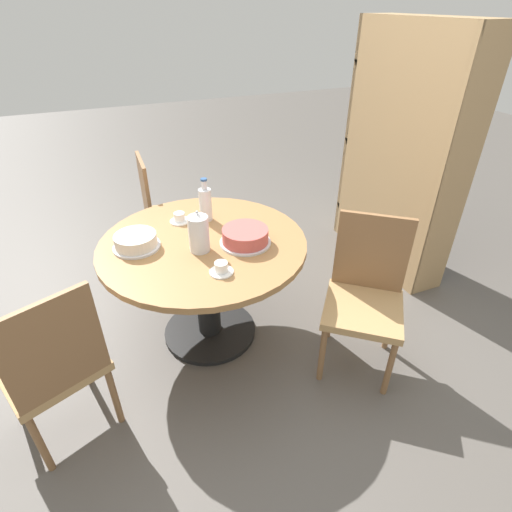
{
  "coord_description": "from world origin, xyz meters",
  "views": [
    {
      "loc": [
        1.91,
        -0.47,
        1.86
      ],
      "look_at": [
        0.0,
        0.33,
        0.52
      ],
      "focal_mm": 28.0,
      "sensor_mm": 36.0,
      "label": 1
    }
  ],
  "objects_px": {
    "cup_b": "(221,269)",
    "cake_main": "(245,236)",
    "bookshelf": "(398,157)",
    "coffee_pot": "(199,233)",
    "chair_c": "(53,365)",
    "water_bottle": "(205,203)",
    "chair_a": "(365,294)",
    "chair_b": "(166,211)",
    "cake_second": "(136,241)",
    "cup_a": "(180,218)"
  },
  "relations": [
    {
      "from": "water_bottle",
      "to": "cake_second",
      "type": "height_order",
      "value": "water_bottle"
    },
    {
      "from": "chair_c",
      "to": "cake_main",
      "type": "distance_m",
      "value": 1.12
    },
    {
      "from": "bookshelf",
      "to": "coffee_pot",
      "type": "xyz_separation_m",
      "value": [
        0.43,
        -1.65,
        -0.06
      ]
    },
    {
      "from": "chair_a",
      "to": "cup_b",
      "type": "bearing_deg",
      "value": -155.5
    },
    {
      "from": "cup_a",
      "to": "cup_b",
      "type": "distance_m",
      "value": 0.62
    },
    {
      "from": "chair_b",
      "to": "bookshelf",
      "type": "xyz_separation_m",
      "value": [
        0.58,
        1.66,
        0.4
      ]
    },
    {
      "from": "chair_b",
      "to": "coffee_pot",
      "type": "bearing_deg",
      "value": -178.39
    },
    {
      "from": "chair_c",
      "to": "coffee_pot",
      "type": "bearing_deg",
      "value": -179.95
    },
    {
      "from": "cake_second",
      "to": "cup_b",
      "type": "height_order",
      "value": "cake_second"
    },
    {
      "from": "cake_second",
      "to": "chair_b",
      "type": "bearing_deg",
      "value": 160.05
    },
    {
      "from": "chair_c",
      "to": "cup_b",
      "type": "xyz_separation_m",
      "value": [
        -0.08,
        0.83,
        0.25
      ]
    },
    {
      "from": "cup_b",
      "to": "cake_second",
      "type": "bearing_deg",
      "value": -139.15
    },
    {
      "from": "bookshelf",
      "to": "cup_b",
      "type": "distance_m",
      "value": 1.76
    },
    {
      "from": "cake_second",
      "to": "cup_a",
      "type": "relative_size",
      "value": 2.11
    },
    {
      "from": "cake_main",
      "to": "cup_b",
      "type": "xyz_separation_m",
      "value": [
        0.22,
        -0.22,
        -0.02
      ]
    },
    {
      "from": "coffee_pot",
      "to": "chair_c",
      "type": "bearing_deg",
      "value": -67.5
    },
    {
      "from": "chair_b",
      "to": "cup_b",
      "type": "bearing_deg",
      "value": -176.73
    },
    {
      "from": "chair_b",
      "to": "chair_c",
      "type": "relative_size",
      "value": 1.0
    },
    {
      "from": "bookshelf",
      "to": "cake_second",
      "type": "relative_size",
      "value": 6.84
    },
    {
      "from": "chair_c",
      "to": "cake_second",
      "type": "distance_m",
      "value": 0.73
    },
    {
      "from": "water_bottle",
      "to": "cake_main",
      "type": "height_order",
      "value": "water_bottle"
    },
    {
      "from": "cup_b",
      "to": "cake_main",
      "type": "bearing_deg",
      "value": 135.55
    },
    {
      "from": "cup_a",
      "to": "cup_b",
      "type": "xyz_separation_m",
      "value": [
        0.61,
        0.06,
        0.0
      ]
    },
    {
      "from": "water_bottle",
      "to": "cup_b",
      "type": "relative_size",
      "value": 2.2
    },
    {
      "from": "chair_c",
      "to": "cake_main",
      "type": "relative_size",
      "value": 3.13
    },
    {
      "from": "cake_second",
      "to": "cup_a",
      "type": "height_order",
      "value": "cake_second"
    },
    {
      "from": "coffee_pot",
      "to": "bookshelf",
      "type": "bearing_deg",
      "value": 104.7
    },
    {
      "from": "coffee_pot",
      "to": "chair_a",
      "type": "bearing_deg",
      "value": 61.3
    },
    {
      "from": "cup_b",
      "to": "chair_a",
      "type": "bearing_deg",
      "value": 75.85
    },
    {
      "from": "cake_second",
      "to": "cup_a",
      "type": "bearing_deg",
      "value": 125.27
    },
    {
      "from": "chair_b",
      "to": "chair_c",
      "type": "xyz_separation_m",
      "value": [
        1.35,
        -0.79,
        0.0
      ]
    },
    {
      "from": "chair_b",
      "to": "chair_a",
      "type": "bearing_deg",
      "value": -149.59
    },
    {
      "from": "chair_c",
      "to": "cake_main",
      "type": "bearing_deg",
      "value": 173.59
    },
    {
      "from": "water_bottle",
      "to": "cup_b",
      "type": "distance_m",
      "value": 0.59
    },
    {
      "from": "bookshelf",
      "to": "cake_second",
      "type": "distance_m",
      "value": 1.99
    },
    {
      "from": "water_bottle",
      "to": "cake_second",
      "type": "relative_size",
      "value": 1.04
    },
    {
      "from": "chair_a",
      "to": "cup_b",
      "type": "distance_m",
      "value": 0.83
    },
    {
      "from": "chair_a",
      "to": "chair_c",
      "type": "xyz_separation_m",
      "value": [
        -0.11,
        -1.6,
        0.0
      ]
    },
    {
      "from": "water_bottle",
      "to": "cup_b",
      "type": "xyz_separation_m",
      "value": [
        0.58,
        -0.1,
        -0.09
      ]
    },
    {
      "from": "coffee_pot",
      "to": "water_bottle",
      "type": "xyz_separation_m",
      "value": [
        -0.33,
        0.13,
        0.0
      ]
    },
    {
      "from": "chair_a",
      "to": "cup_a",
      "type": "xyz_separation_m",
      "value": [
        -0.81,
        -0.83,
        0.25
      ]
    },
    {
      "from": "chair_c",
      "to": "water_bottle",
      "type": "height_order",
      "value": "water_bottle"
    },
    {
      "from": "cake_main",
      "to": "water_bottle",
      "type": "bearing_deg",
      "value": -161.59
    },
    {
      "from": "cup_b",
      "to": "cup_a",
      "type": "bearing_deg",
      "value": -174.1
    },
    {
      "from": "coffee_pot",
      "to": "water_bottle",
      "type": "relative_size",
      "value": 0.88
    },
    {
      "from": "chair_b",
      "to": "cake_main",
      "type": "bearing_deg",
      "value": -164.76
    },
    {
      "from": "chair_b",
      "to": "cake_second",
      "type": "xyz_separation_m",
      "value": [
        0.86,
        -0.31,
        0.27
      ]
    },
    {
      "from": "chair_a",
      "to": "bookshelf",
      "type": "height_order",
      "value": "bookshelf"
    },
    {
      "from": "chair_c",
      "to": "chair_a",
      "type": "bearing_deg",
      "value": 153.52
    },
    {
      "from": "water_bottle",
      "to": "cake_main",
      "type": "bearing_deg",
      "value": 18.41
    }
  ]
}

